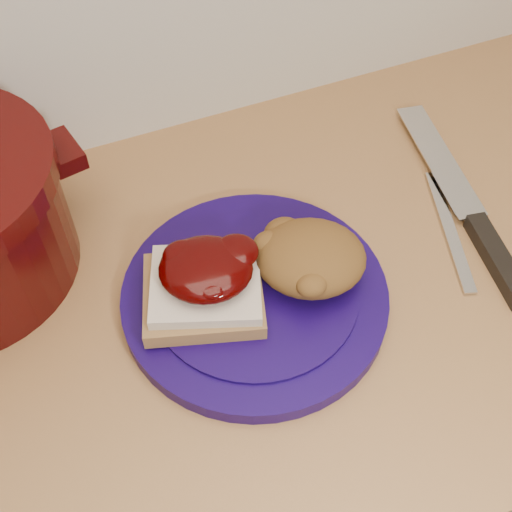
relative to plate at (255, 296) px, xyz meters
name	(u,v)px	position (x,y,z in m)	size (l,w,h in m)	color
base_cabinet	(240,462)	(-0.02, 0.01, -0.48)	(4.00, 0.60, 0.86)	beige
plate	(255,296)	(0.00, 0.00, 0.00)	(0.28, 0.28, 0.02)	#130445
sandwich	(205,283)	(-0.05, 0.01, 0.04)	(0.15, 0.14, 0.06)	olive
stuffing_mound	(311,258)	(0.06, -0.01, 0.04)	(0.12, 0.10, 0.06)	brown
chef_knife	(480,230)	(0.28, -0.02, 0.00)	(0.09, 0.33, 0.02)	black
butter_knife	(449,229)	(0.25, 0.00, -0.01)	(0.19, 0.01, 0.00)	silver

